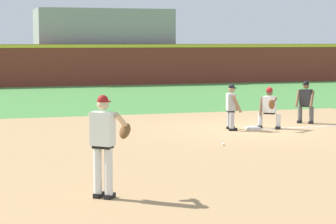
% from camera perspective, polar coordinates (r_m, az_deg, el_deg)
% --- Properties ---
extents(ground_plane, '(160.00, 160.00, 0.00)m').
position_cam_1_polar(ground_plane, '(20.94, 7.41, -1.54)').
color(ground_plane, '#47843D').
extents(infield_dirt_patch, '(18.00, 18.00, 0.01)m').
position_cam_1_polar(infield_dirt_patch, '(16.28, 2.72, -3.70)').
color(infield_dirt_patch, tan).
rests_on(infield_dirt_patch, ground).
extents(first_base_bag, '(0.38, 0.38, 0.09)m').
position_cam_1_polar(first_base_bag, '(20.93, 7.41, -1.41)').
color(first_base_bag, white).
rests_on(first_base_bag, ground).
extents(baseball, '(0.07, 0.07, 0.07)m').
position_cam_1_polar(baseball, '(17.66, 4.84, -2.82)').
color(baseball, white).
rests_on(baseball, ground).
extents(pitcher, '(0.85, 0.54, 1.86)m').
position_cam_1_polar(pitcher, '(11.68, -5.54, -2.42)').
color(pitcher, black).
rests_on(pitcher, ground).
extents(first_baseman, '(0.70, 1.09, 1.34)m').
position_cam_1_polar(first_baseman, '(21.12, 8.82, 0.51)').
color(first_baseman, black).
rests_on(first_baseman, ground).
extents(baserunner, '(0.51, 0.64, 1.46)m').
position_cam_1_polar(baserunner, '(20.69, 5.53, 0.60)').
color(baserunner, black).
rests_on(baserunner, ground).
extents(umpire, '(0.67, 0.67, 1.46)m').
position_cam_1_polar(umpire, '(22.76, 11.91, 1.01)').
color(umpire, black).
rests_on(umpire, ground).
extents(outfield_wall, '(48.00, 0.54, 2.60)m').
position_cam_1_polar(outfield_wall, '(41.84, -4.88, 4.26)').
color(outfield_wall, maroon).
rests_on(outfield_wall, ground).
extents(stadium_seating_block, '(8.96, 4.20, 4.90)m').
position_cam_1_polar(stadium_seating_block, '(44.66, -5.65, 5.76)').
color(stadium_seating_block, gray).
rests_on(stadium_seating_block, ground).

